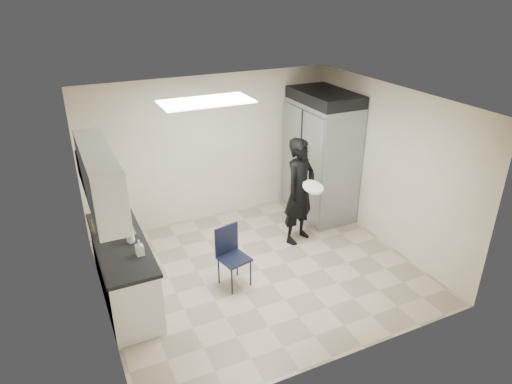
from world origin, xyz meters
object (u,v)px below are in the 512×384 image
lower_counter (124,271)px  man_tuxedo (300,191)px  folding_chair (234,259)px  commercial_fridge (321,160)px

lower_counter → man_tuxedo: bearing=6.9°
folding_chair → man_tuxedo: man_tuxedo is taller
lower_counter → man_tuxedo: size_ratio=1.06×
man_tuxedo → lower_counter: bearing=162.8°
lower_counter → commercial_fridge: 3.98m
folding_chair → man_tuxedo: bearing=13.1°
commercial_fridge → folding_chair: size_ratio=2.42×
lower_counter → folding_chair: (1.47, -0.36, 0.00)m
folding_chair → man_tuxedo: 1.69m
commercial_fridge → man_tuxedo: size_ratio=1.17×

